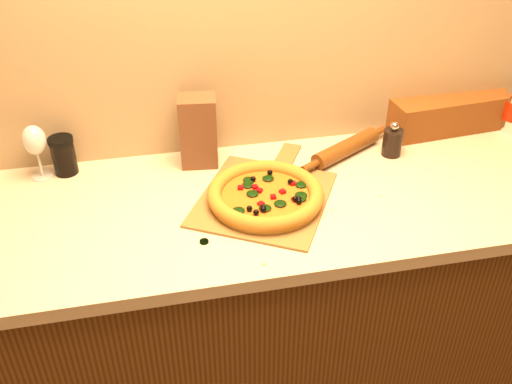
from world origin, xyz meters
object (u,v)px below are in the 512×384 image
Objects in this scene: pizza at (265,195)px; dark_jar at (64,155)px; pepper_grinder at (392,141)px; rolling_pin at (346,148)px; wine_glass at (34,142)px; pizza_peel at (265,196)px.

dark_jar reaches higher than pizza.
pepper_grinder reaches higher than pizza.
rolling_pin is 0.97m from wine_glass.
pepper_grinder is at bearing -9.19° from rolling_pin.
wine_glass is (-1.11, 0.09, 0.08)m from pepper_grinder.
pizza reaches higher than pizza_peel.
dark_jar is (-0.57, 0.30, 0.03)m from pizza.
pizza_peel is at bearing -161.22° from pepper_grinder.
rolling_pin is (-0.15, 0.02, -0.02)m from pepper_grinder.
pizza_peel is 3.22× the size of wine_glass.
pepper_grinder reaches higher than rolling_pin.
wine_glass is at bearing 156.30° from pizza.
dark_jar reaches higher than pizza_peel.
wine_glass is (-0.65, 0.28, 0.10)m from pizza.
pepper_grinder is at bearing -4.76° from wine_glass.
wine_glass is at bearing -170.39° from dark_jar.
wine_glass is at bearing 175.94° from rolling_pin.
pizza_peel is 4.74× the size of pepper_grinder.
pepper_grinder is (0.46, 0.16, 0.05)m from pizza_peel.
rolling_pin is at bearing -5.16° from dark_jar.
dark_jar is at bearing 152.75° from pizza.
wine_glass is 1.44× the size of dark_jar.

